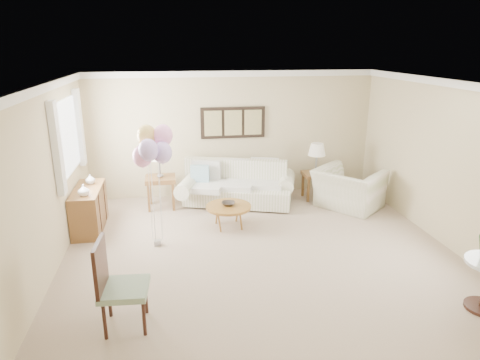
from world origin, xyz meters
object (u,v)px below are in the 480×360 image
Objects in this scene: coffee_table at (229,207)px; accent_chair at (116,283)px; balloon_cluster at (153,147)px; armchair at (348,189)px; sofa at (238,187)px.

coffee_table is 0.74× the size of accent_chair.
coffee_table is at bearing 24.74° from balloon_cluster.
coffee_table is 2.53m from armchair.
armchair is 1.11× the size of accent_chair.
coffee_table is 3.06m from accent_chair.
accent_chair is at bearing -117.71° from sofa.
balloon_cluster is at bearing -155.26° from coffee_table.
armchair is (2.47, 0.57, 0.02)m from coffee_table.
coffee_table is at bearing -106.69° from sofa.
accent_chair is 2.33m from balloon_cluster.
balloon_cluster is at bearing -132.28° from sofa.
armchair is 0.61× the size of balloon_cluster.
coffee_table is at bearing 63.43° from armchair.
sofa is at bearing 47.72° from balloon_cluster.
armchair is at bearing -15.57° from sofa.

